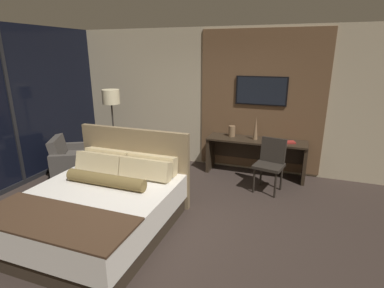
% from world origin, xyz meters
% --- Properties ---
extents(ground_plane, '(16.00, 16.00, 0.00)m').
position_xyz_m(ground_plane, '(0.00, 0.00, 0.00)').
color(ground_plane, '#332823').
extents(wall_back_tv_panel, '(7.20, 0.09, 2.80)m').
position_xyz_m(wall_back_tv_panel, '(0.13, 2.59, 1.40)').
color(wall_back_tv_panel, '#BCAD8E').
rests_on(wall_back_tv_panel, ground_plane).
extents(wall_left_window, '(0.06, 6.00, 2.80)m').
position_xyz_m(wall_left_window, '(-3.00, 0.40, 1.32)').
color(wall_left_window, black).
rests_on(wall_left_window, ground_plane).
extents(bed, '(1.85, 2.10, 1.20)m').
position_xyz_m(bed, '(-0.72, -0.36, 0.35)').
color(bed, '#33281E').
rests_on(bed, ground_plane).
extents(desk, '(1.88, 0.51, 0.72)m').
position_xyz_m(desk, '(0.95, 2.31, 0.50)').
color(desk, '#2D2319').
rests_on(desk, ground_plane).
extents(tv, '(0.97, 0.04, 0.55)m').
position_xyz_m(tv, '(0.95, 2.52, 1.62)').
color(tv, black).
extents(desk_chair, '(0.54, 0.54, 0.92)m').
position_xyz_m(desk_chair, '(1.29, 1.69, 0.55)').
color(desk_chair, '#28231E').
rests_on(desk_chair, ground_plane).
extents(armchair_by_window, '(1.14, 1.16, 0.80)m').
position_xyz_m(armchair_by_window, '(-2.30, 1.03, 0.27)').
color(armchair_by_window, '#47423D').
rests_on(armchair_by_window, ground_plane).
extents(floor_lamp, '(0.34, 0.34, 1.63)m').
position_xyz_m(floor_lamp, '(-1.85, 1.68, 1.36)').
color(floor_lamp, '#282623').
rests_on(floor_lamp, ground_plane).
extents(vase_tall, '(0.09, 0.09, 0.43)m').
position_xyz_m(vase_tall, '(0.92, 2.29, 0.94)').
color(vase_tall, '#846647').
rests_on(vase_tall, desk).
extents(vase_short, '(0.13, 0.13, 0.21)m').
position_xyz_m(vase_short, '(0.45, 2.35, 0.83)').
color(vase_short, '#846647').
rests_on(vase_short, desk).
extents(book, '(0.26, 0.21, 0.03)m').
position_xyz_m(book, '(1.54, 2.25, 0.74)').
color(book, maroon).
rests_on(book, desk).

